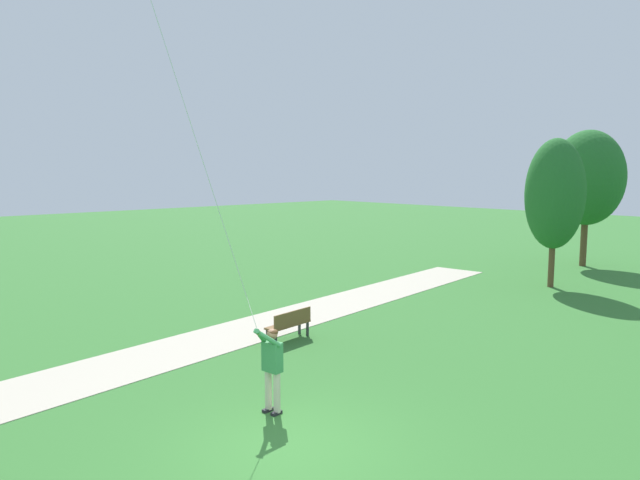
{
  "coord_description": "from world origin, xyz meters",
  "views": [
    {
      "loc": [
        7.35,
        -6.24,
        4.85
      ],
      "look_at": [
        -0.7,
        1.35,
        3.51
      ],
      "focal_mm": 32.45,
      "sensor_mm": 36.0,
      "label": 1
    }
  ],
  "objects_px": {
    "tree_treeline_left": "(587,178)",
    "person_kite_flyer": "(272,362)",
    "park_bench_near_walkway": "(290,323)",
    "tree_lakeside_far": "(555,194)"
  },
  "relations": [
    {
      "from": "park_bench_near_walkway",
      "to": "tree_treeline_left",
      "type": "height_order",
      "value": "tree_treeline_left"
    },
    {
      "from": "park_bench_near_walkway",
      "to": "tree_lakeside_far",
      "type": "xyz_separation_m",
      "value": [
        1.63,
        12.93,
        3.36
      ]
    },
    {
      "from": "tree_treeline_left",
      "to": "person_kite_flyer",
      "type": "bearing_deg",
      "value": -81.89
    },
    {
      "from": "person_kite_flyer",
      "to": "tree_treeline_left",
      "type": "distance_m",
      "value": 23.32
    },
    {
      "from": "person_kite_flyer",
      "to": "tree_lakeside_far",
      "type": "relative_size",
      "value": 0.3
    },
    {
      "from": "person_kite_flyer",
      "to": "tree_treeline_left",
      "type": "height_order",
      "value": "tree_treeline_left"
    },
    {
      "from": "person_kite_flyer",
      "to": "tree_lakeside_far",
      "type": "height_order",
      "value": "tree_lakeside_far"
    },
    {
      "from": "person_kite_flyer",
      "to": "tree_treeline_left",
      "type": "xyz_separation_m",
      "value": [
        -3.26,
        22.84,
        3.42
      ]
    },
    {
      "from": "person_kite_flyer",
      "to": "tree_treeline_left",
      "type": "bearing_deg",
      "value": 98.11
    },
    {
      "from": "person_kite_flyer",
      "to": "park_bench_near_walkway",
      "type": "bearing_deg",
      "value": 135.58
    }
  ]
}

